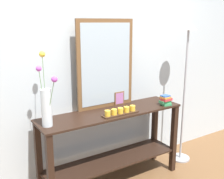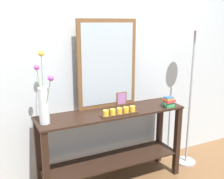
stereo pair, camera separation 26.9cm
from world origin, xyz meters
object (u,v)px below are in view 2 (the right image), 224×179
(book_stack, at_px, (169,102))
(floor_lamp, at_px, (192,71))
(picture_frame_small, at_px, (121,98))
(tall_vase_left, at_px, (44,101))
(candle_tray, at_px, (119,112))
(console_table, at_px, (112,138))
(mirror_leaning, at_px, (107,64))

(book_stack, relative_size, floor_lamp, 0.08)
(picture_frame_small, bearing_deg, floor_lamp, -12.36)
(tall_vase_left, bearing_deg, candle_tray, -7.63)
(console_table, xyz_separation_m, tall_vase_left, (-0.69, -0.02, 0.51))
(book_stack, bearing_deg, console_table, 167.96)
(picture_frame_small, bearing_deg, candle_tray, -121.80)
(floor_lamp, bearing_deg, mirror_leaning, 168.62)
(tall_vase_left, bearing_deg, mirror_leaning, 15.37)
(picture_frame_small, bearing_deg, tall_vase_left, -168.44)
(mirror_leaning, bearing_deg, tall_vase_left, -164.63)
(console_table, relative_size, picture_frame_small, 10.54)
(candle_tray, distance_m, book_stack, 0.59)
(candle_tray, height_order, picture_frame_small, picture_frame_small)
(console_table, xyz_separation_m, mirror_leaning, (0.03, 0.17, 0.76))
(mirror_leaning, height_order, book_stack, mirror_leaning)
(candle_tray, bearing_deg, floor_lamp, 5.44)
(console_table, relative_size, mirror_leaning, 1.68)
(tall_vase_left, distance_m, floor_lamp, 1.71)
(book_stack, bearing_deg, mirror_leaning, 152.42)
(mirror_leaning, xyz_separation_m, picture_frame_small, (0.16, -0.02, -0.39))
(console_table, relative_size, candle_tray, 3.94)
(tall_vase_left, bearing_deg, picture_frame_small, 11.56)
(mirror_leaning, height_order, candle_tray, mirror_leaning)
(tall_vase_left, xyz_separation_m, floor_lamp, (1.70, -0.00, 0.13))
(tall_vase_left, relative_size, floor_lamp, 0.38)
(mirror_leaning, height_order, floor_lamp, mirror_leaning)
(picture_frame_small, distance_m, floor_lamp, 0.88)
(candle_tray, xyz_separation_m, book_stack, (0.59, -0.01, 0.03))
(console_table, distance_m, book_stack, 0.72)
(book_stack, bearing_deg, tall_vase_left, 175.35)
(console_table, height_order, mirror_leaning, mirror_leaning)
(tall_vase_left, relative_size, book_stack, 5.01)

